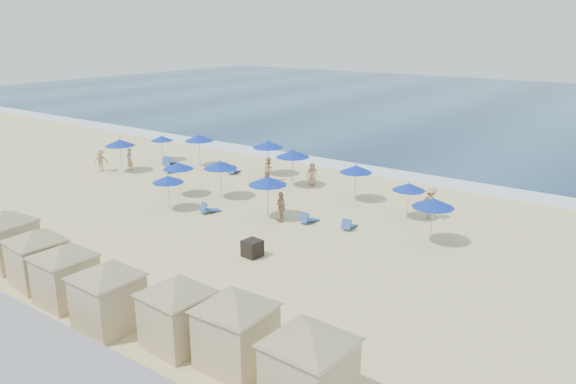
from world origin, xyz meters
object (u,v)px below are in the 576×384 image
object	(u,v)px
cabana_3	(107,287)
cabana_5	(236,320)
cabana_4	(177,304)
umbrella_0	(162,138)
cabana_1	(36,250)
beachgoer_0	(129,160)
umbrella_10	(409,187)
umbrella_9	(356,169)
umbrella_11	(433,203)
umbrella_1	(120,143)
umbrella_2	(199,138)
umbrella_7	(293,154)
cabana_0	(5,231)
beachgoer_5	(101,161)
umbrella_4	(268,144)
trash_bin	(252,248)
umbrella_3	(178,166)
umbrella_5	(220,165)
beachgoer_1	(269,169)
beachgoer_4	(312,174)
beachgoer_2	(281,207)
beachgoer_3	(430,203)
umbrella_6	(168,179)
umbrella_8	(268,181)
cabana_6	(310,356)

from	to	relation	value
cabana_3	cabana_5	xyz separation A→B (m)	(5.22, 0.90, 0.04)
cabana_4	umbrella_0	distance (m)	27.76
cabana_1	beachgoer_0	size ratio (longest dim) A/B	2.53
umbrella_10	beachgoer_0	distance (m)	21.38
umbrella_9	umbrella_11	world-z (taller)	umbrella_11
cabana_4	cabana_5	bearing A→B (deg)	6.85
umbrella_1	umbrella_2	size ratio (longest dim) A/B	0.99
umbrella_7	umbrella_9	distance (m)	4.99
cabana_0	cabana_4	world-z (taller)	cabana_0
cabana_0	beachgoer_5	size ratio (longest dim) A/B	2.75
cabana_1	umbrella_10	size ratio (longest dim) A/B	1.98
umbrella_0	beachgoer_5	xyz separation A→B (m)	(-0.99, -5.13, -0.96)
umbrella_1	umbrella_4	size ratio (longest dim) A/B	0.97
umbrella_0	umbrella_11	distance (m)	24.64
cabana_5	cabana_1	bearing A→B (deg)	-177.56
cabana_3	umbrella_0	distance (m)	26.09
trash_bin	umbrella_3	bearing A→B (deg)	160.63
umbrella_5	beachgoer_1	xyz separation A→B (m)	(0.08, 4.78, -1.28)
umbrella_4	umbrella_5	distance (m)	6.26
cabana_5	umbrella_0	xyz separation A→B (m)	(-23.37, 17.83, 0.20)
umbrella_1	beachgoer_0	bearing A→B (deg)	66.13
umbrella_2	beachgoer_5	bearing A→B (deg)	-130.44
umbrella_10	beachgoer_1	world-z (taller)	umbrella_10
umbrella_4	beachgoer_4	bearing A→B (deg)	-6.24
cabana_0	umbrella_10	xyz separation A→B (m)	(11.78, 16.49, 0.21)
umbrella_5	beachgoer_2	xyz separation A→B (m)	(5.69, -1.35, -1.27)
umbrella_2	umbrella_10	xyz separation A→B (m)	(18.04, -1.94, -0.35)
umbrella_5	beachgoer_3	xyz separation A→B (m)	(12.12, 3.92, -1.20)
beachgoer_3	cabana_3	bearing A→B (deg)	86.32
umbrella_10	beachgoer_3	world-z (taller)	umbrella_10
umbrella_6	umbrella_8	xyz separation A→B (m)	(5.62, 2.19, 0.34)
umbrella_0	umbrella_4	size ratio (longest dim) A/B	0.80
umbrella_0	beachgoer_0	bearing A→B (deg)	-82.04
umbrella_5	umbrella_7	size ratio (longest dim) A/B	0.95
cabana_1	beachgoer_1	distance (m)	18.45
cabana_4	umbrella_6	size ratio (longest dim) A/B	1.99
cabana_0	umbrella_11	world-z (taller)	cabana_0
beachgoer_3	beachgoer_0	bearing A→B (deg)	18.15
umbrella_4	umbrella_6	xyz separation A→B (m)	(0.23, -9.70, -0.39)
beachgoer_3	beachgoer_5	world-z (taller)	beachgoer_3
cabana_3	umbrella_4	distance (m)	21.91
cabana_4	beachgoer_0	distance (m)	25.08
beachgoer_1	beachgoer_3	world-z (taller)	beachgoer_3
cabana_4	umbrella_2	xyz separation A→B (m)	(-17.30, 18.52, 0.67)
cabana_0	beachgoer_3	bearing A→B (deg)	53.35
cabana_6	umbrella_2	bearing A→B (deg)	140.63
umbrella_2	beachgoer_5	size ratio (longest dim) A/B	1.54
cabana_0	umbrella_0	distance (m)	20.61
cabana_0	beachgoer_5	world-z (taller)	cabana_0
umbrella_1	umbrella_7	xyz separation A→B (m)	(12.48, 4.25, 0.07)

